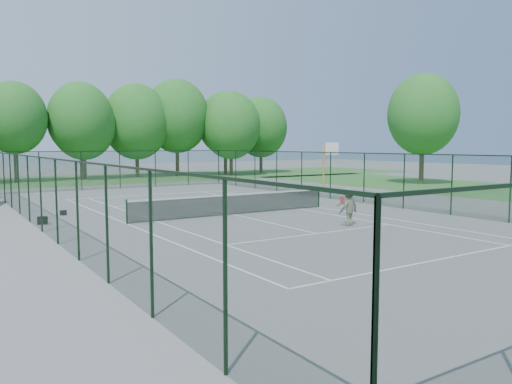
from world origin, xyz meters
TOP-DOWN VIEW (x-y plane):
  - ground at (0.00, 0.00)m, footprint 140.00×140.00m
  - grass_far at (0.00, 30.00)m, footprint 80.00×16.00m
  - grass_side at (24.00, 4.00)m, footprint 14.00×40.00m
  - court_lines at (0.00, 0.00)m, footprint 11.05×23.85m
  - tennis_net at (0.00, 0.00)m, footprint 11.08×0.08m
  - fence_enclosure at (0.00, 0.00)m, footprint 18.05×36.05m
  - tree_line_far at (0.00, 30.00)m, footprint 39.40×6.40m
  - basketball_goal at (11.66, 6.27)m, footprint 1.20×1.43m
  - tree_side at (24.00, 7.84)m, footprint 6.17×6.17m
  - sports_bag_a at (-8.64, 1.97)m, footprint 0.47×0.34m
  - sports_bag_b at (-7.24, 4.46)m, footprint 0.34×0.24m
  - tennis_player at (2.41, -5.63)m, footprint 2.24×0.79m

SIDE VIEW (x-z plane):
  - ground at x=0.00m, z-range 0.00..0.00m
  - court_lines at x=0.00m, z-range 0.00..0.01m
  - grass_far at x=0.00m, z-range 0.00..0.01m
  - grass_side at x=24.00m, z-range 0.00..0.01m
  - sports_bag_b at x=-7.24m, z-range 0.00..0.25m
  - sports_bag_a at x=-8.64m, z-range 0.00..0.34m
  - tennis_net at x=0.00m, z-range 0.03..1.13m
  - tennis_player at x=2.41m, z-range 0.00..1.63m
  - fence_enclosure at x=0.00m, z-range 0.05..3.07m
  - basketball_goal at x=11.66m, z-range 0.74..4.39m
  - tree_line_far at x=0.00m, z-range 1.14..10.84m
  - tree_side at x=24.00m, z-range 1.27..11.04m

